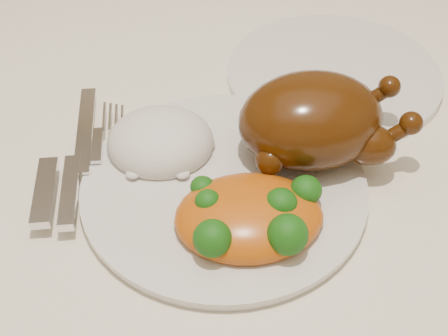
% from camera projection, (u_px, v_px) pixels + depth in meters
% --- Properties ---
extents(dining_table, '(1.60, 0.90, 0.76)m').
position_uv_depth(dining_table, '(199.00, 231.00, 0.68)').
color(dining_table, brown).
rests_on(dining_table, floor).
extents(tablecloth, '(1.73, 1.03, 0.18)m').
position_uv_depth(tablecloth, '(197.00, 184.00, 0.63)').
color(tablecloth, white).
rests_on(tablecloth, dining_table).
extents(dinner_plate, '(0.34, 0.34, 0.01)m').
position_uv_depth(dinner_plate, '(224.00, 188.00, 0.58)').
color(dinner_plate, silver).
rests_on(dinner_plate, tablecloth).
extents(side_plate, '(0.26, 0.26, 0.01)m').
position_uv_depth(side_plate, '(333.00, 74.00, 0.71)').
color(side_plate, silver).
rests_on(side_plate, tablecloth).
extents(roast_chicken, '(0.18, 0.15, 0.09)m').
position_uv_depth(roast_chicken, '(315.00, 120.00, 0.58)').
color(roast_chicken, '#472307').
rests_on(roast_chicken, dinner_plate).
extents(rice_mound, '(0.12, 0.12, 0.05)m').
position_uv_depth(rice_mound, '(161.00, 142.00, 0.60)').
color(rice_mound, silver).
rests_on(rice_mound, dinner_plate).
extents(mac_and_cheese, '(0.15, 0.14, 0.05)m').
position_uv_depth(mac_and_cheese, '(255.00, 217.00, 0.53)').
color(mac_and_cheese, '#D2630D').
rests_on(mac_and_cheese, dinner_plate).
extents(cutlery, '(0.07, 0.20, 0.01)m').
position_uv_depth(cutlery, '(69.00, 170.00, 0.58)').
color(cutlery, silver).
rests_on(cutlery, dinner_plate).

